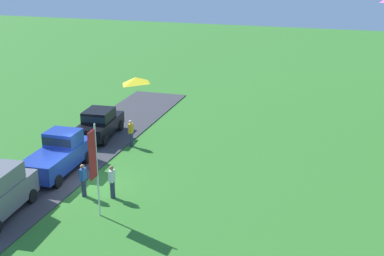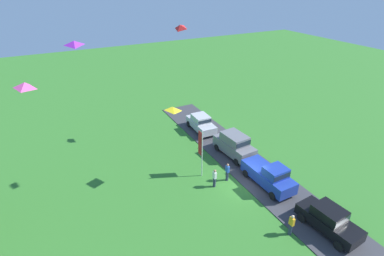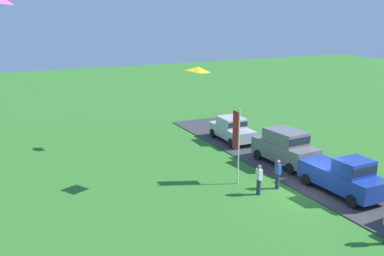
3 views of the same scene
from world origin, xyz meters
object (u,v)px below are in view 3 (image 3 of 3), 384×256
(person_beside_suv, at_px, (278,174))
(flag_banner, at_px, (237,136))
(kite_diamond_trailing_tail, at_px, (198,69))
(car_suv_far_end, at_px, (285,146))
(car_pickup_mid_row, at_px, (344,176))
(car_sedan_by_flagpole, at_px, (232,128))
(person_watching_sky, at_px, (259,179))

(person_beside_suv, xyz_separation_m, flag_banner, (1.82, 1.63, 1.96))
(flag_banner, relative_size, kite_diamond_trailing_tail, 4.16)
(car_suv_far_end, bearing_deg, car_pickup_mid_row, 178.48)
(kite_diamond_trailing_tail, bearing_deg, flag_banner, -99.78)
(kite_diamond_trailing_tail, bearing_deg, car_sedan_by_flagpole, -42.52)
(car_pickup_mid_row, distance_m, person_watching_sky, 4.61)
(kite_diamond_trailing_tail, bearing_deg, car_pickup_mid_row, -124.43)
(kite_diamond_trailing_tail, bearing_deg, car_suv_far_end, -82.69)
(car_pickup_mid_row, xyz_separation_m, kite_diamond_trailing_tail, (4.52, 6.59, 5.61))
(person_watching_sky, bearing_deg, car_suv_far_end, -51.96)
(flag_banner, bearing_deg, kite_diamond_trailing_tail, 80.22)
(car_suv_far_end, height_order, person_beside_suv, car_suv_far_end)
(car_suv_far_end, relative_size, person_beside_suv, 2.76)
(person_beside_suv, relative_size, flag_banner, 0.38)
(car_pickup_mid_row, relative_size, kite_diamond_trailing_tail, 4.69)
(person_beside_suv, height_order, flag_banner, flag_banner)
(car_sedan_by_flagpole, xyz_separation_m, kite_diamond_trailing_tail, (-6.97, 6.39, 5.68))
(car_pickup_mid_row, height_order, flag_banner, flag_banner)
(car_suv_far_end, relative_size, flag_banner, 1.06)
(person_beside_suv, distance_m, kite_diamond_trailing_tail, 7.37)
(car_sedan_by_flagpole, bearing_deg, car_pickup_mid_row, -178.99)
(flag_banner, bearing_deg, person_watching_sky, -174.75)
(car_pickup_mid_row, distance_m, car_sedan_by_flagpole, 11.49)
(person_beside_suv, xyz_separation_m, kite_diamond_trailing_tail, (2.22, 3.91, 5.84))
(car_pickup_mid_row, xyz_separation_m, person_beside_suv, (2.30, 2.68, -0.23))
(car_sedan_by_flagpole, distance_m, person_watching_sky, 10.22)
(person_watching_sky, height_order, person_beside_suv, same)
(car_suv_far_end, bearing_deg, car_sedan_by_flagpole, 3.23)
(car_sedan_by_flagpole, bearing_deg, car_suv_far_end, -176.77)
(car_suv_far_end, xyz_separation_m, person_watching_sky, (-3.33, 4.26, -0.42))
(car_sedan_by_flagpole, distance_m, person_beside_suv, 9.51)
(flag_banner, distance_m, kite_diamond_trailing_tail, 4.53)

